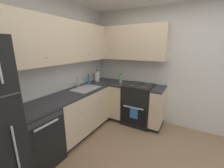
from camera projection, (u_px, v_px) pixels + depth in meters
wall_back at (45, 74)px, 2.48m from camera, size 3.52×0.05×2.56m
wall_right at (170, 68)px, 3.09m from camera, size 0.05×3.63×2.56m
dishwasher at (35, 138)px, 2.11m from camera, size 0.60×0.63×0.87m
lower_cabinets_back at (80, 112)px, 2.92m from camera, size 1.32×0.62×0.87m
countertop_back at (79, 92)px, 2.80m from camera, size 2.53×0.60×0.03m
lower_cabinets_right at (135, 104)px, 3.33m from camera, size 0.62×1.15×0.87m
countertop_right at (136, 86)px, 3.22m from camera, size 0.60×1.15×0.03m
oven_range at (139, 104)px, 3.31m from camera, size 0.68×0.62×1.05m
upper_cabinets_back at (63, 42)px, 2.50m from camera, size 2.21×0.34×0.73m
upper_cabinets_right at (128, 43)px, 3.23m from camera, size 0.32×1.70×0.73m
sink at (86, 90)px, 2.96m from camera, size 0.57×0.40×0.10m
faucet at (78, 81)px, 3.02m from camera, size 0.07×0.16×0.23m
soap_bottle at (89, 79)px, 3.33m from camera, size 0.06×0.06×0.23m
paper_towel_roll at (97, 76)px, 3.56m from camera, size 0.11×0.11×0.30m
oil_bottle at (121, 79)px, 3.37m from camera, size 0.07×0.07×0.22m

